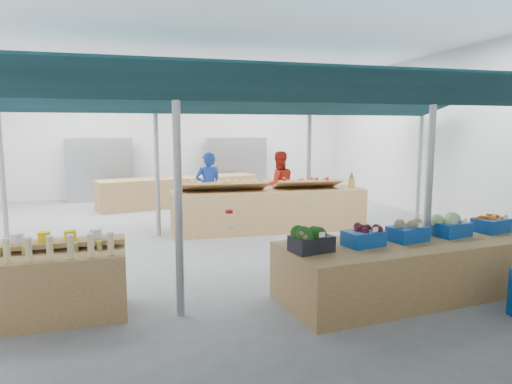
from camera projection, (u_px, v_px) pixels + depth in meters
floor at (208, 237)px, 9.78m from camera, size 13.00×13.00×0.00m
hall at (196, 115)px, 10.79m from camera, size 13.00×13.00×13.00m
pole_grid at (265, 157)px, 8.06m from camera, size 10.00×4.60×3.00m
awnings at (265, 101)px, 7.92m from camera, size 9.50×7.08×0.30m
back_shelving_left at (100, 170)px, 14.72m from camera, size 2.00×0.50×2.00m
back_shelving_right at (236, 167)px, 15.90m from camera, size 2.00×0.50×2.00m
bottle_shelf at (49, 283)px, 5.55m from camera, size 1.83×1.13×1.09m
veg_counter at (419, 266)px, 6.41m from camera, size 4.11×1.76×0.78m
fruit_counter at (269, 210)px, 10.43m from camera, size 4.42×1.19×0.94m
far_counter at (180, 192)px, 13.82m from camera, size 4.92×2.04×0.87m
vendor_left at (209, 188)px, 11.11m from camera, size 0.65×0.44×1.76m
vendor_right at (279, 186)px, 11.58m from camera, size 0.87×0.69×1.76m
crate_broccoli at (311, 239)px, 5.70m from camera, size 0.56×0.45×0.35m
crate_beets at (363, 236)px, 5.99m from camera, size 0.56×0.45×0.29m
crate_celeriac at (408, 230)px, 6.25m from camera, size 0.56×0.45×0.31m
crate_cabbage at (451, 225)px, 6.54m from camera, size 0.56×0.45×0.35m
crate_carrots at (491, 224)px, 6.83m from camera, size 0.56×0.45×0.29m
sparrow at (304, 236)px, 5.50m from camera, size 0.12×0.09×0.11m
pole_ribbon at (229, 213)px, 6.69m from camera, size 0.12×0.12×0.28m
apple_heap_yellow at (224, 184)px, 10.00m from camera, size 1.94×0.82×0.27m
apple_heap_red at (307, 182)px, 10.45m from camera, size 1.54×0.79×0.27m
pineapple at (352, 180)px, 10.70m from camera, size 0.14×0.14×0.39m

